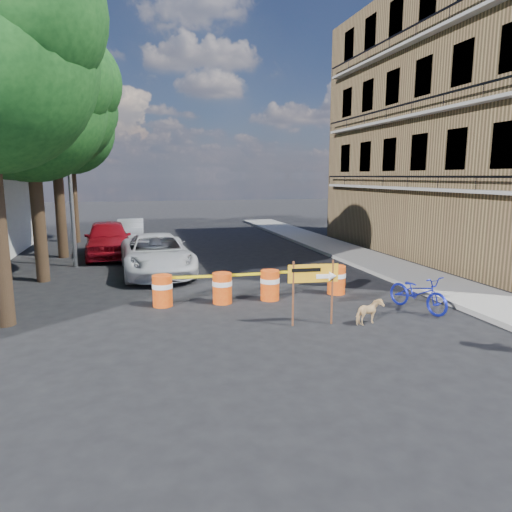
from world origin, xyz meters
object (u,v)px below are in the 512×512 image
dog (369,312)px  sedan_silver (131,231)px  detour_sign (319,278)px  barrel_mid_left (222,287)px  barrel_mid_right (270,284)px  barrel_far_right (336,279)px  suv_white (157,254)px  sedan_red (108,239)px  bicycle (419,276)px  barrel_far_left (162,290)px

dog → sedan_silver: size_ratio=0.19×
detour_sign → dog: (1.24, -0.32, -0.87)m
barrel_mid_left → barrel_mid_right: bearing=-0.6°
barrel_mid_right → sedan_silver: 14.02m
detour_sign → barrel_far_right: bearing=62.8°
barrel_mid_left → detour_sign: bearing=-52.8°
barrel_mid_left → suv_white: 4.95m
detour_sign → sedan_silver: (-4.55, 15.96, -0.53)m
sedan_red → sedan_silver: sedan_red is taller
barrel_mid_left → barrel_mid_right: same height
dog → bicycle: bearing=-87.7°
barrel_far_left → detour_sign: 4.59m
bicycle → detour_sign: bearing=171.3°
detour_sign → sedan_red: size_ratio=0.33×
barrel_far_left → sedan_silver: (-0.90, 13.27, 0.19)m
suv_white → bicycle: bearing=-48.0°
barrel_far_right → detour_sign: 3.28m
barrel_far_right → sedan_red: bearing=129.2°
barrel_mid_left → sedan_silver: bearing=101.0°
barrel_far_right → barrel_far_left: bearing=-179.9°
barrel_far_left → dog: size_ratio=1.19×
barrel_far_left → detour_sign: bearing=-36.4°
dog → suv_white: bearing=13.2°
barrel_far_right → dog: bearing=-99.4°
barrel_mid_left → detour_sign: (1.94, -2.56, 0.72)m
barrel_far_left → barrel_mid_right: bearing=-2.6°
barrel_far_left → sedan_red: 9.13m
barrel_far_right → dog: barrel_far_right is taller
barrel_far_right → sedan_red: 11.52m
barrel_far_left → sedan_silver: 13.30m
barrel_far_left → dog: 5.74m
barrel_mid_left → barrel_far_right: (3.68, 0.14, 0.00)m
barrel_far_left → barrel_far_right: same height
barrel_far_left → sedan_silver: bearing=93.9°
sedan_silver → suv_white: bearing=-82.2°
bicycle → dog: 2.13m
barrel_mid_left → sedan_silver: size_ratio=0.22×
barrel_mid_right → sedan_red: (-5.04, 9.07, 0.37)m
suv_white → sedan_red: bearing=111.3°
barrel_far_left → detour_sign: size_ratio=0.55×
barrel_far_left → barrel_far_right: 5.39m
barrel_far_left → barrel_far_right: size_ratio=1.00×
sedan_red → barrel_far_right: bearing=-54.1°
suv_white → barrel_far_left: bearing=-93.6°
detour_sign → bicycle: (3.14, 0.43, -0.22)m
barrel_far_right → detour_sign: (-1.74, -2.69, 0.72)m
detour_sign → bicycle: 3.17m
suv_white → sedan_silver: (-0.97, 8.73, -0.09)m
bicycle → sedan_silver: bicycle is taller
dog → sedan_red: (-6.78, 11.93, 0.52)m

